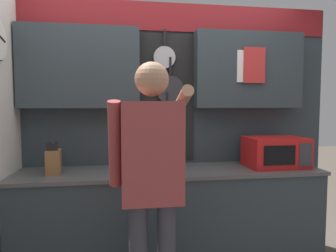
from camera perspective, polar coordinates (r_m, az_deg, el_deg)
The scene contains 6 objects.
base_cabinet_counter at distance 2.74m, azimuth 0.59°, elevation -17.67°, with size 2.60×0.58×0.91m.
back_wall_unit at distance 2.80m, azimuth -0.18°, elevation 4.38°, with size 3.17×0.23×2.40m.
microwave at distance 2.87m, azimuth 19.77°, elevation -4.68°, with size 0.51×0.36×0.27m.
knife_block at distance 2.60m, azimuth -20.97°, elevation -6.32°, with size 0.12×0.16×0.27m.
utensil_crock at distance 2.56m, azimuth -2.01°, elevation -6.47°, with size 0.13×0.13×0.36m.
person at distance 1.92m, azimuth -3.07°, elevation -8.90°, with size 0.54×0.66×1.73m.
Camera 1 is at (-0.41, -2.51, 1.46)m, focal length 32.00 mm.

